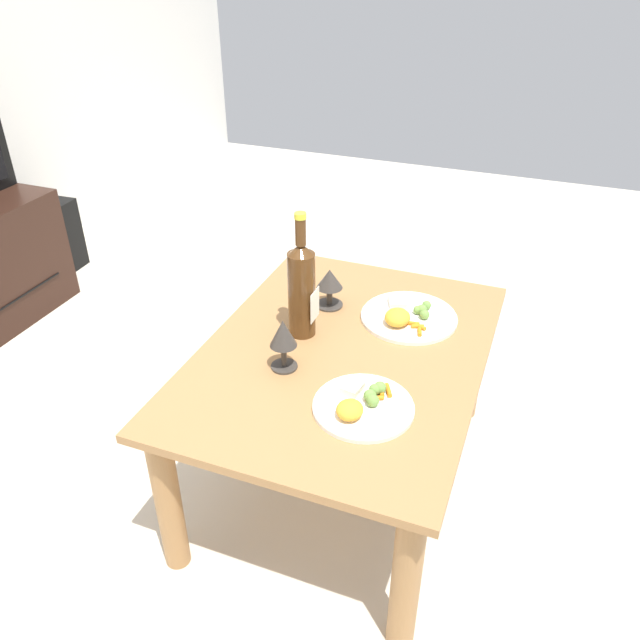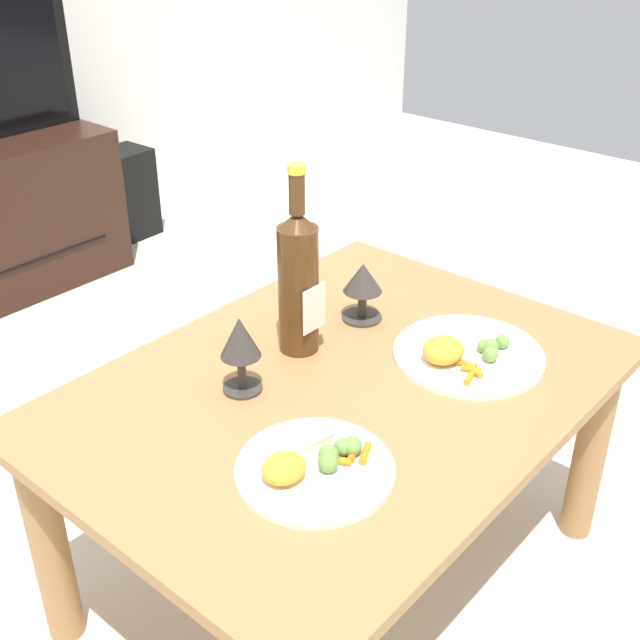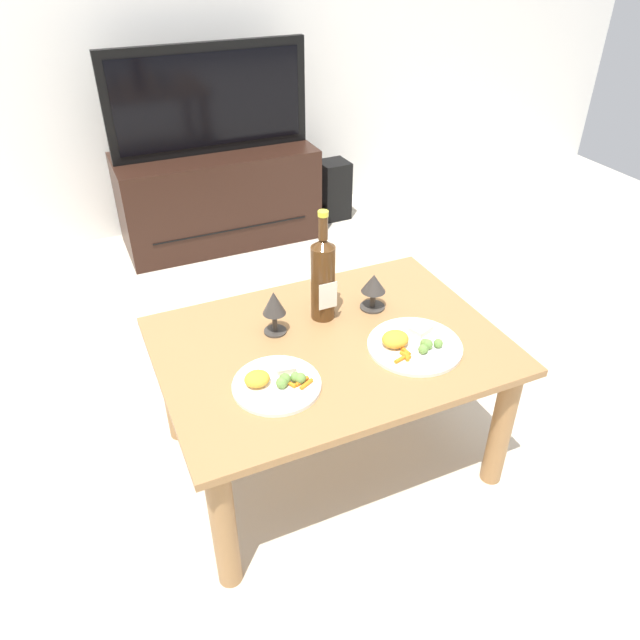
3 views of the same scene
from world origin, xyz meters
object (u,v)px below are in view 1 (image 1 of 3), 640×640
Objects in this scene: dining_table at (343,375)px; dinner_plate_left at (363,405)px; floor_speaker at (58,235)px; goblet_right at (330,282)px; dinner_plate_right at (408,316)px; goblet_left at (283,336)px; wine_bottle at (302,287)px.

dining_table is 0.28m from dinner_plate_left.
goblet_right is at bearing -113.31° from floor_speaker.
goblet_left is at bearing 144.86° from dinner_plate_right.
dining_table reaches higher than floor_speaker.
wine_bottle is at bearing 173.69° from goblet_right.
dinner_plate_right is (-0.66, -1.99, 0.34)m from floor_speaker.
dinner_plate_left is at bearing -109.94° from goblet_left.
floor_speaker is 1.42× the size of dinner_plate_left.
dining_table is 0.28m from dinner_plate_right.
wine_bottle is 0.19m from goblet_left.
dinner_plate_right is at bearing -56.17° from wine_bottle.
dinner_plate_right is at bearing -35.14° from goblet_left.
dinner_plate_right is at bearing -88.69° from goblet_right.
floor_speaker is 2.06m from goblet_left.
dining_table is at bearing -117.70° from floor_speaker.
dinner_plate_right is (0.18, -0.27, -0.14)m from wine_bottle.
goblet_left reaches higher than dinner_plate_left.
wine_bottle is (0.04, 0.14, 0.25)m from dining_table.
wine_bottle is at bearing 45.46° from dinner_plate_left.
goblet_left is 0.51× the size of dinner_plate_right.
goblet_left reaches higher than dining_table.
wine_bottle is 1.29× the size of dinner_plate_right.
floor_speaker is (0.89, 1.86, -0.23)m from dining_table.
dining_table is 2.94× the size of floor_speaker.
dinner_plate_left is (-1.12, -1.99, 0.34)m from floor_speaker.
goblet_right is at bearing 29.65° from dinner_plate_left.
dinner_plate_right is (0.01, -0.25, -0.07)m from goblet_right.
dinner_plate_left reaches higher than floor_speaker.
dining_table is 4.17× the size of dinner_plate_left.
dinner_plate_left is (-0.45, -0.25, -0.07)m from goblet_right.
goblet_right is (0.22, 0.12, 0.18)m from dining_table.
dining_table is 2.07m from floor_speaker.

